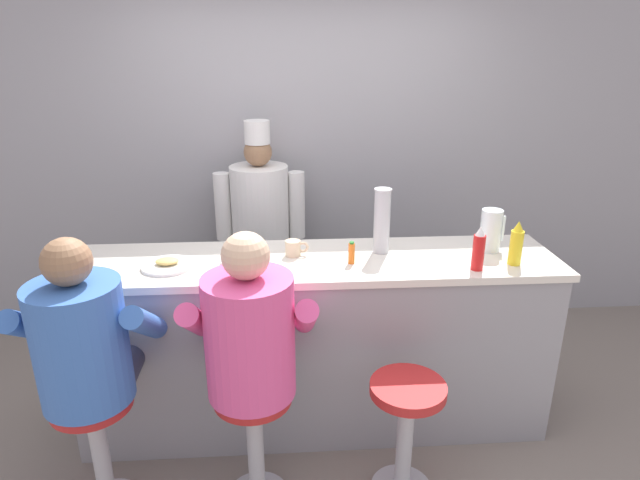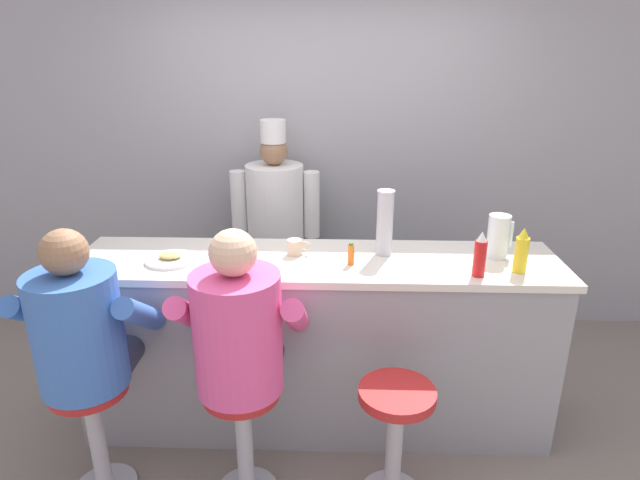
% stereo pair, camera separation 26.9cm
% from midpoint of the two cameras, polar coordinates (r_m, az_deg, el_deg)
% --- Properties ---
extents(ground_plane, '(20.00, 20.00, 0.00)m').
position_cam_midpoint_polar(ground_plane, '(3.19, -2.63, -21.85)').
color(ground_plane, slate).
extents(wall_back, '(10.00, 0.06, 2.70)m').
position_cam_midpoint_polar(wall_back, '(4.06, -3.51, 9.00)').
color(wall_back, '#99999E').
rests_on(wall_back, ground_plane).
extents(diner_counter, '(2.64, 0.62, 1.04)m').
position_cam_midpoint_polar(diner_counter, '(3.13, -2.93, -10.91)').
color(diner_counter, gray).
rests_on(diner_counter, ground_plane).
extents(ketchup_bottle_red, '(0.06, 0.06, 0.24)m').
position_cam_midpoint_polar(ketchup_bottle_red, '(2.80, 13.96, -1.04)').
color(ketchup_bottle_red, red).
rests_on(ketchup_bottle_red, diner_counter).
extents(mustard_bottle_yellow, '(0.07, 0.07, 0.24)m').
position_cam_midpoint_polar(mustard_bottle_yellow, '(2.92, 17.77, -0.50)').
color(mustard_bottle_yellow, yellow).
rests_on(mustard_bottle_yellow, diner_counter).
extents(hot_sauce_bottle_orange, '(0.03, 0.03, 0.12)m').
position_cam_midpoint_polar(hot_sauce_bottle_orange, '(2.81, 0.66, -1.45)').
color(hot_sauce_bottle_orange, orange).
rests_on(hot_sauce_bottle_orange, diner_counter).
extents(water_pitcher_clear, '(0.13, 0.12, 0.24)m').
position_cam_midpoint_polar(water_pitcher_clear, '(3.08, 15.40, 0.95)').
color(water_pitcher_clear, silver).
rests_on(water_pitcher_clear, diner_counter).
extents(breakfast_plate, '(0.27, 0.27, 0.05)m').
position_cam_midpoint_polar(breakfast_plate, '(2.93, -18.53, -2.56)').
color(breakfast_plate, white).
rests_on(breakfast_plate, diner_counter).
extents(cereal_bowl, '(0.13, 0.13, 0.05)m').
position_cam_midpoint_polar(cereal_bowl, '(2.76, -9.85, -2.88)').
color(cereal_bowl, white).
rests_on(cereal_bowl, diner_counter).
extents(coffee_mug_tan, '(0.13, 0.08, 0.09)m').
position_cam_midpoint_polar(coffee_mug_tan, '(2.93, -5.44, -0.91)').
color(coffee_mug_tan, beige).
rests_on(coffee_mug_tan, diner_counter).
extents(coffee_mug_white, '(0.12, 0.08, 0.09)m').
position_cam_midpoint_polar(coffee_mug_white, '(2.71, -12.54, -3.14)').
color(coffee_mug_white, white).
rests_on(coffee_mug_white, diner_counter).
extents(cup_stack_steel, '(0.10, 0.10, 0.36)m').
position_cam_midpoint_polar(cup_stack_steel, '(2.93, 4.03, 2.01)').
color(cup_stack_steel, '#B7BABF').
rests_on(cup_stack_steel, diner_counter).
extents(diner_seated_blue, '(0.60, 0.60, 1.40)m').
position_cam_midpoint_polar(diner_seated_blue, '(2.68, -26.46, -10.52)').
color(diner_seated_blue, '#B2B5BA').
rests_on(diner_seated_blue, ground_plane).
extents(diner_seated_pink, '(0.61, 0.60, 1.41)m').
position_cam_midpoint_polar(diner_seated_pink, '(2.49, -10.55, -10.84)').
color(diner_seated_pink, '#B2B5BA').
rests_on(diner_seated_pink, ground_plane).
extents(empty_stool_round, '(0.36, 0.36, 0.64)m').
position_cam_midpoint_polar(empty_stool_round, '(2.73, 6.23, -18.73)').
color(empty_stool_round, '#B2B5BA').
rests_on(empty_stool_round, ground_plane).
extents(cook_in_whites_near, '(0.64, 0.41, 1.65)m').
position_cam_midpoint_polar(cook_in_whites_near, '(3.91, -8.30, 1.65)').
color(cook_in_whites_near, '#232328').
rests_on(cook_in_whites_near, ground_plane).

